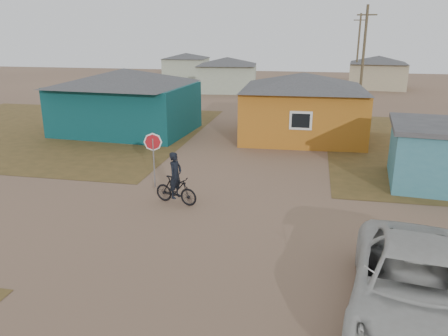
% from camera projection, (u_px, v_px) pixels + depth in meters
% --- Properties ---
extents(ground, '(120.00, 120.00, 0.00)m').
position_uv_depth(ground, '(207.00, 235.00, 13.89)').
color(ground, brown).
extents(grass_nw, '(20.00, 18.00, 0.00)m').
position_uv_depth(grass_nw, '(47.00, 129.00, 28.70)').
color(grass_nw, brown).
rests_on(grass_nw, ground).
extents(house_teal, '(8.93, 7.08, 4.00)m').
position_uv_depth(house_teal, '(126.00, 100.00, 27.51)').
color(house_teal, '#0A373A').
rests_on(house_teal, ground).
extents(house_yellow, '(7.72, 6.76, 3.90)m').
position_uv_depth(house_yellow, '(303.00, 105.00, 25.90)').
color(house_yellow, '#B0671B').
rests_on(house_yellow, ground).
extents(house_pale_west, '(7.04, 6.15, 3.60)m').
position_uv_depth(house_pale_west, '(227.00, 74.00, 46.26)').
color(house_pale_west, '#A0AB93').
rests_on(house_pale_west, ground).
extents(house_beige_east, '(6.95, 6.05, 3.60)m').
position_uv_depth(house_beige_east, '(378.00, 72.00, 48.83)').
color(house_beige_east, tan).
rests_on(house_beige_east, ground).
extents(house_pale_north, '(6.28, 5.81, 3.40)m').
position_uv_depth(house_pale_north, '(186.00, 65.00, 59.03)').
color(house_pale_north, '#A0AB93').
rests_on(house_pale_north, ground).
extents(utility_pole_near, '(1.40, 0.20, 8.00)m').
position_uv_depth(utility_pole_near, '(363.00, 60.00, 31.98)').
color(utility_pole_near, brown).
rests_on(utility_pole_near, ground).
extents(utility_pole_far, '(1.40, 0.20, 8.00)m').
position_uv_depth(utility_pole_far, '(358.00, 51.00, 46.75)').
color(utility_pole_far, brown).
rests_on(utility_pole_far, ground).
extents(stop_sign, '(0.75, 0.18, 2.30)m').
position_uv_depth(stop_sign, '(153.00, 147.00, 17.65)').
color(stop_sign, gray).
rests_on(stop_sign, ground).
extents(cyclist, '(1.83, 0.94, 1.99)m').
position_uv_depth(cyclist, '(176.00, 185.00, 16.20)').
color(cyclist, black).
rests_on(cyclist, ground).
extents(vehicle, '(3.63, 6.33, 1.66)m').
position_uv_depth(vehicle, '(416.00, 288.00, 9.53)').
color(vehicle, '#B8B8B4').
rests_on(vehicle, ground).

